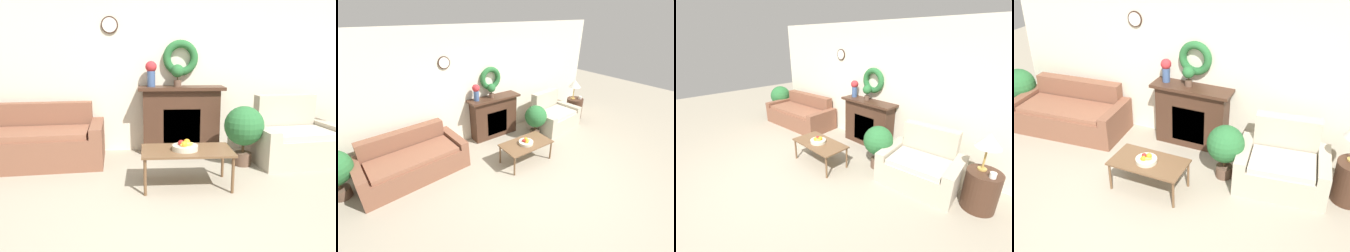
% 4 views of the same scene
% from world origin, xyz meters
% --- Properties ---
extents(ground_plane, '(16.00, 16.00, 0.00)m').
position_xyz_m(ground_plane, '(0.00, 0.00, 0.00)').
color(ground_plane, '#9E937F').
extents(wall_back, '(6.80, 0.19, 2.70)m').
position_xyz_m(wall_back, '(0.00, 2.46, 1.36)').
color(wall_back, beige).
rests_on(wall_back, ground_plane).
extents(fireplace, '(1.33, 0.41, 1.06)m').
position_xyz_m(fireplace, '(0.08, 2.25, 0.54)').
color(fireplace, '#42281C').
rests_on(fireplace, ground_plane).
extents(couch_left, '(2.07, 1.12, 0.84)m').
position_xyz_m(couch_left, '(-2.09, 1.85, 0.30)').
color(couch_left, brown).
rests_on(couch_left, ground_plane).
extents(loveseat_right, '(1.37, 1.06, 0.94)m').
position_xyz_m(loveseat_right, '(1.71, 1.76, 0.31)').
color(loveseat_right, '#B2A893').
rests_on(loveseat_right, ground_plane).
extents(coffee_table, '(1.07, 0.59, 0.45)m').
position_xyz_m(coffee_table, '(0.01, 0.88, 0.41)').
color(coffee_table, brown).
rests_on(coffee_table, ground_plane).
extents(fruit_bowl, '(0.30, 0.30, 0.12)m').
position_xyz_m(fruit_bowl, '(-0.01, 0.86, 0.49)').
color(fruit_bowl, beige).
rests_on(fruit_bowl, coffee_table).
extents(side_table_by_loveseat, '(0.47, 0.47, 0.61)m').
position_xyz_m(side_table_by_loveseat, '(2.64, 1.77, 0.30)').
color(side_table_by_loveseat, '#42281C').
rests_on(side_table_by_loveseat, ground_plane).
extents(table_lamp, '(0.35, 0.35, 0.56)m').
position_xyz_m(table_lamp, '(2.59, 1.82, 1.06)').
color(table_lamp, '#B28E42').
rests_on(table_lamp, side_table_by_loveseat).
extents(mug, '(0.09, 0.09, 0.08)m').
position_xyz_m(mug, '(2.75, 1.69, 0.65)').
color(mug, silver).
rests_on(mug, side_table_by_loveseat).
extents(vase_on_mantel_left, '(0.17, 0.17, 0.39)m').
position_xyz_m(vase_on_mantel_left, '(-0.38, 2.26, 1.29)').
color(vase_on_mantel_left, '#3D5684').
rests_on(vase_on_mantel_left, fireplace).
extents(potted_plant_on_mantel, '(0.20, 0.20, 0.34)m').
position_xyz_m(potted_plant_on_mantel, '(0.02, 2.24, 1.27)').
color(potted_plant_on_mantel, brown).
rests_on(potted_plant_on_mantel, fireplace).
extents(potted_plant_floor_by_loveseat, '(0.55, 0.55, 0.85)m').
position_xyz_m(potted_plant_floor_by_loveseat, '(0.90, 1.58, 0.54)').
color(potted_plant_floor_by_loveseat, brown).
rests_on(potted_plant_floor_by_loveseat, ground_plane).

